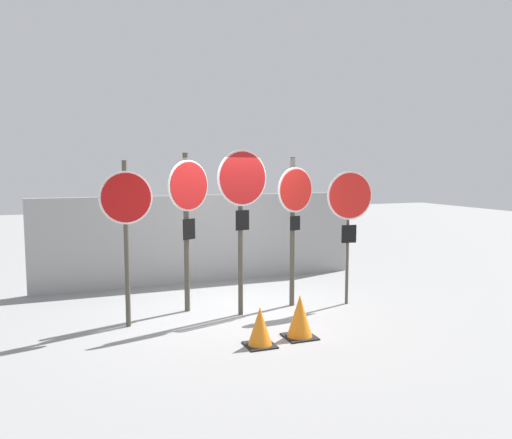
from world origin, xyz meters
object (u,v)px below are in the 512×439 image
(stop_sign_4, at_px, (349,205))
(traffic_cone_0, at_px, (300,316))
(stop_sign_2, at_px, (242,197))
(stop_sign_3, at_px, (294,208))
(traffic_cone_1, at_px, (260,327))
(stop_sign_1, at_px, (188,205))
(stop_sign_0, at_px, (126,213))

(stop_sign_4, xyz_separation_m, traffic_cone_0, (-1.51, -1.23, -1.42))
(stop_sign_2, height_order, stop_sign_3, stop_sign_2)
(stop_sign_2, bearing_deg, stop_sign_4, -12.53)
(stop_sign_4, relative_size, traffic_cone_1, 4.37)
(stop_sign_1, height_order, traffic_cone_0, stop_sign_1)
(stop_sign_0, xyz_separation_m, stop_sign_4, (3.66, -0.07, 0.03))
(stop_sign_1, bearing_deg, stop_sign_2, -62.32)
(stop_sign_0, relative_size, stop_sign_2, 0.93)
(stop_sign_2, height_order, stop_sign_4, stop_sign_2)
(stop_sign_3, distance_m, traffic_cone_0, 2.10)
(stop_sign_0, height_order, stop_sign_2, stop_sign_2)
(stop_sign_1, bearing_deg, stop_sign_0, 177.87)
(stop_sign_4, bearing_deg, stop_sign_0, -176.01)
(stop_sign_1, bearing_deg, traffic_cone_0, -84.78)
(stop_sign_4, distance_m, traffic_cone_1, 2.92)
(stop_sign_2, bearing_deg, stop_sign_1, 133.60)
(stop_sign_2, xyz_separation_m, traffic_cone_0, (0.40, -1.26, -1.59))
(traffic_cone_0, xyz_separation_m, traffic_cone_1, (-0.63, -0.11, -0.04))
(traffic_cone_1, bearing_deg, traffic_cone_0, 9.87)
(stop_sign_3, bearing_deg, traffic_cone_0, -129.66)
(traffic_cone_1, bearing_deg, stop_sign_0, 137.08)
(stop_sign_3, relative_size, stop_sign_4, 1.10)
(stop_sign_2, bearing_deg, traffic_cone_0, -83.90)
(stop_sign_0, height_order, stop_sign_1, stop_sign_1)
(stop_sign_4, bearing_deg, traffic_cone_1, -142.91)
(stop_sign_1, xyz_separation_m, traffic_cone_0, (1.14, -1.78, -1.44))
(stop_sign_1, relative_size, stop_sign_4, 1.13)
(stop_sign_1, distance_m, traffic_cone_0, 2.56)
(stop_sign_1, relative_size, traffic_cone_1, 4.93)
(stop_sign_3, xyz_separation_m, traffic_cone_1, (-1.24, -1.58, -1.42))
(stop_sign_1, relative_size, stop_sign_2, 0.98)
(stop_sign_4, bearing_deg, stop_sign_2, -175.95)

